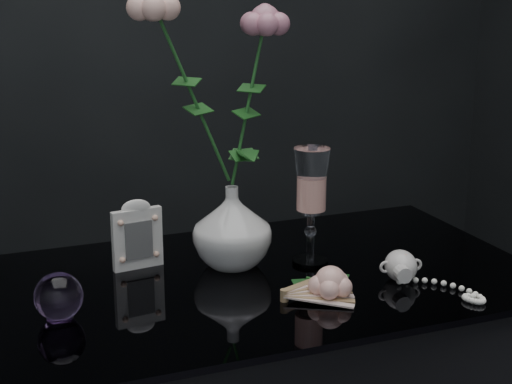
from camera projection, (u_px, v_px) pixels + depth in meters
name	position (u px, v px, depth m)	size (l,w,h in m)	color
vase	(232.00, 227.00, 1.45)	(0.15, 0.15, 0.15)	silver
wine_glass	(311.00, 207.00, 1.46)	(0.07, 0.07, 0.22)	white
picture_frame	(137.00, 234.00, 1.44)	(0.10, 0.08, 0.13)	white
paperweight	(59.00, 296.00, 1.23)	(0.08, 0.08, 0.08)	#9C71B9
paper_fan	(284.00, 294.00, 1.31)	(0.24, 0.18, 0.02)	beige
loose_rose	(331.00, 282.00, 1.32)	(0.13, 0.16, 0.06)	#FFB2A4
pearl_jar	(401.00, 264.00, 1.40)	(0.20, 0.20, 0.06)	silver
roses	(215.00, 81.00, 1.37)	(0.28, 0.11, 0.40)	#FDB6A6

